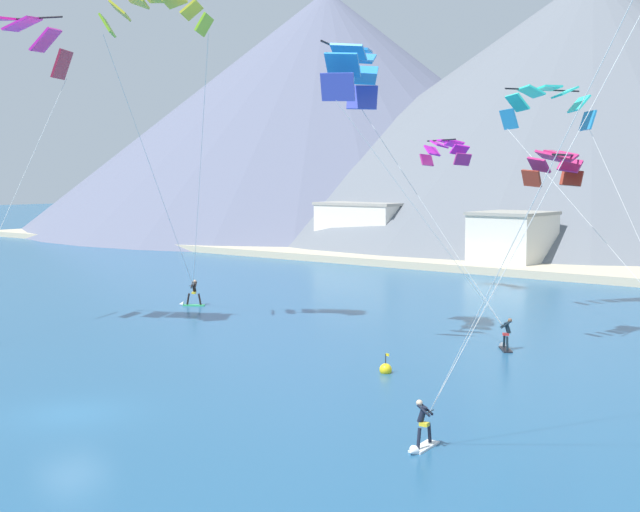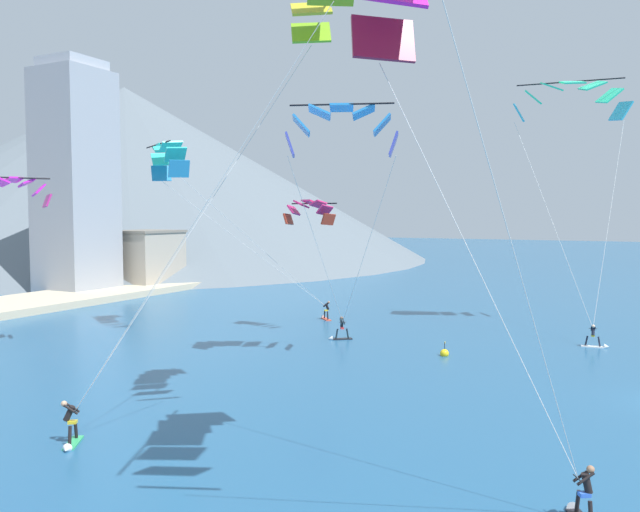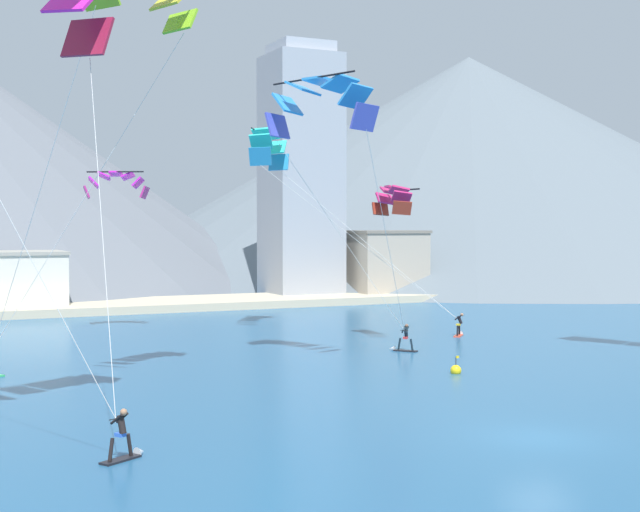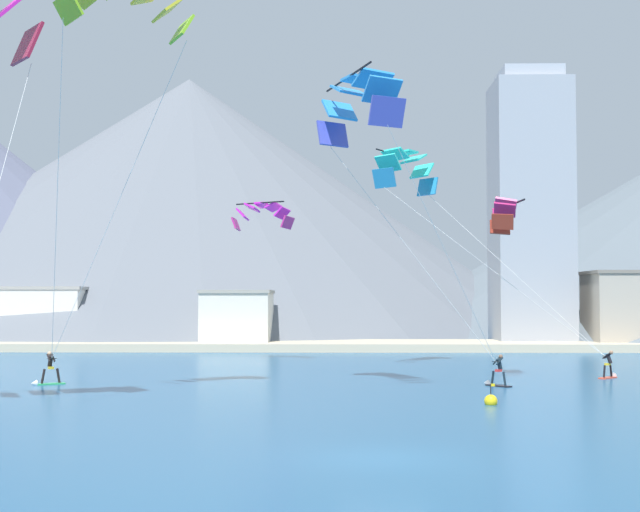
% 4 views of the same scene
% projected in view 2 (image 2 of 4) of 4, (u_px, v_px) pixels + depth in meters
% --- Properties ---
extents(kitesurfer_near_lead, '(1.39, 1.62, 1.71)m').
position_uv_depth(kitesurfer_near_lead, '(339.00, 333.00, 44.80)').
color(kitesurfer_near_lead, black).
rests_on(kitesurfer_near_lead, ground).
extents(kitesurfer_near_trail, '(1.68, 1.28, 1.80)m').
position_uv_depth(kitesurfer_near_trail, '(70.00, 431.00, 24.14)').
color(kitesurfer_near_trail, '#33B266').
rests_on(kitesurfer_near_trail, ground).
extents(kitesurfer_mid_center, '(1.49, 1.54, 1.66)m').
position_uv_depth(kitesurfer_mid_center, '(326.00, 314.00, 53.51)').
color(kitesurfer_mid_center, '#E54C33').
rests_on(kitesurfer_mid_center, ground).
extents(kitesurfer_far_left, '(0.60, 1.77, 1.65)m').
position_uv_depth(kitesurfer_far_left, '(596.00, 341.00, 42.08)').
color(kitesurfer_far_left, white).
rests_on(kitesurfer_far_left, ground).
extents(kitesurfer_far_right, '(1.70, 1.23, 1.78)m').
position_uv_depth(kitesurfer_far_right, '(581.00, 501.00, 18.31)').
color(kitesurfer_far_right, black).
rests_on(kitesurfer_far_right, ground).
extents(parafoil_kite_near_lead, '(9.24, 6.63, 14.00)m').
position_uv_depth(parafoil_kite_near_lead, '(342.00, 125.00, 36.04)').
color(parafoil_kite_near_lead, '#424CBB').
extents(parafoil_kite_mid_center, '(13.01, 10.53, 13.08)m').
position_uv_depth(parafoil_kite_mid_center, '(169.00, 157.00, 46.42)').
color(parafoil_kite_mid_center, '#2485BD').
extents(parafoil_kite_far_left, '(8.78, 8.55, 18.10)m').
position_uv_depth(parafoil_kite_far_left, '(571.00, 96.00, 47.81)').
color(parafoil_kite_far_left, '#2DA7C9').
extents(parafoil_kite_distant_high_outer, '(4.59, 2.62, 1.97)m').
position_uv_depth(parafoil_kite_distant_high_outer, '(14.00, 189.00, 39.71)').
color(parafoil_kite_distant_high_outer, '#B9277E').
extents(parafoil_kite_distant_low_drift, '(1.83, 4.30, 1.92)m').
position_uv_depth(parafoil_kite_distant_low_drift, '(309.00, 210.00, 46.58)').
color(parafoil_kite_distant_low_drift, maroon).
extents(race_marker_buoy, '(0.56, 0.56, 1.02)m').
position_uv_depth(race_marker_buoy, '(444.00, 353.00, 39.59)').
color(race_marker_buoy, yellow).
rests_on(race_marker_buoy, ground).
extents(shore_building_promenade_mid, '(7.65, 6.71, 7.07)m').
position_uv_depth(shore_building_promenade_mid, '(147.00, 259.00, 77.13)').
color(shore_building_promenade_mid, '#A89E8E').
rests_on(shore_building_promenade_mid, ground).
extents(highrise_tower, '(7.00, 7.00, 26.24)m').
position_uv_depth(highrise_tower, '(75.00, 180.00, 70.26)').
color(highrise_tower, '#999EA8').
rests_on(highrise_tower, ground).
extents(mountain_peak_central_summit, '(124.83, 124.83, 35.46)m').
position_uv_depth(mountain_peak_central_summit, '(125.00, 173.00, 130.45)').
color(mountain_peak_central_summit, slate).
rests_on(mountain_peak_central_summit, ground).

